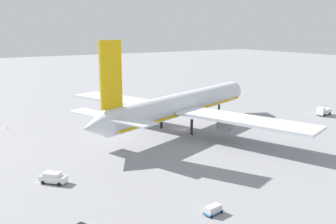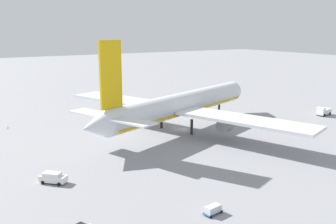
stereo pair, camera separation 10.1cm
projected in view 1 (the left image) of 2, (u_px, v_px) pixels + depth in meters
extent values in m
plane|color=gray|center=(182.00, 129.00, 102.75)|extent=(600.00, 600.00, 0.00)
cylinder|color=silver|center=(182.00, 104.00, 101.22)|extent=(54.32, 24.70, 6.11)
cone|color=silver|center=(236.00, 90.00, 124.39)|extent=(6.64, 7.30, 5.99)
cone|color=silver|center=(95.00, 127.00, 77.58)|extent=(7.73, 7.54, 5.81)
cube|color=#E5B20C|center=(111.00, 75.00, 79.22)|extent=(5.81, 2.52, 14.50)
cube|color=silver|center=(91.00, 113.00, 84.61)|extent=(7.80, 11.60, 0.36)
cube|color=silver|center=(132.00, 121.00, 77.01)|extent=(7.80, 11.60, 0.36)
cube|color=silver|center=(122.00, 100.00, 111.42)|extent=(20.07, 35.07, 0.70)
cylinder|color=slate|center=(137.00, 108.00, 109.53)|extent=(6.35, 4.96, 3.25)
cube|color=silver|center=(245.00, 120.00, 87.16)|extent=(20.07, 35.07, 0.70)
cylinder|color=slate|center=(228.00, 124.00, 91.46)|extent=(6.13, 5.00, 3.40)
cylinder|color=black|center=(219.00, 110.00, 117.23)|extent=(0.70, 0.70, 4.00)
cylinder|color=black|center=(161.00, 121.00, 103.24)|extent=(0.70, 0.70, 4.00)
cylinder|color=black|center=(192.00, 127.00, 97.13)|extent=(0.70, 0.70, 4.00)
cube|color=#E5B20C|center=(182.00, 110.00, 101.59)|extent=(52.12, 23.66, 0.50)
cube|color=white|center=(321.00, 111.00, 117.58)|extent=(2.02, 2.58, 2.32)
cube|color=white|center=(325.00, 111.00, 119.59)|extent=(3.77, 2.87, 1.54)
cube|color=black|center=(320.00, 110.00, 117.08)|extent=(0.40, 1.96, 1.02)
cylinder|color=black|center=(324.00, 115.00, 117.08)|extent=(0.94, 0.44, 0.90)
cylinder|color=black|center=(317.00, 114.00, 118.80)|extent=(0.94, 0.44, 0.90)
cylinder|color=black|center=(330.00, 114.00, 119.35)|extent=(0.94, 0.44, 0.90)
cylinder|color=black|center=(323.00, 112.00, 121.08)|extent=(0.94, 0.44, 0.90)
cube|color=white|center=(53.00, 179.00, 66.58)|extent=(4.72, 4.67, 1.10)
cube|color=white|center=(52.00, 174.00, 66.45)|extent=(3.35, 3.33, 0.55)
cylinder|color=black|center=(64.00, 180.00, 67.25)|extent=(0.61, 0.60, 0.64)
cylinder|color=black|center=(59.00, 184.00, 65.48)|extent=(0.61, 0.60, 0.64)
cylinder|color=black|center=(48.00, 179.00, 67.92)|extent=(0.61, 0.60, 0.64)
cylinder|color=black|center=(43.00, 183.00, 66.16)|extent=(0.61, 0.60, 0.64)
cube|color=#26598C|center=(213.00, 212.00, 55.62)|extent=(3.15, 1.83, 0.15)
cylinder|color=#333338|center=(221.00, 209.00, 56.75)|extent=(0.61, 0.17, 0.08)
cube|color=silver|center=(213.00, 209.00, 55.50)|extent=(2.65, 1.62, 0.97)
cylinder|color=black|center=(215.00, 209.00, 56.87)|extent=(0.41, 0.18, 0.40)
cylinder|color=black|center=(222.00, 212.00, 55.83)|extent=(0.41, 0.18, 0.40)
cylinder|color=black|center=(204.00, 213.00, 55.44)|extent=(0.41, 0.18, 0.40)
cylinder|color=black|center=(211.00, 217.00, 54.40)|extent=(0.41, 0.18, 0.40)
cone|color=orange|center=(233.00, 100.00, 142.80)|extent=(0.36, 0.36, 0.55)
cone|color=orange|center=(190.00, 95.00, 154.90)|extent=(0.36, 0.36, 0.55)
cone|color=orange|center=(8.00, 127.00, 103.29)|extent=(0.36, 0.36, 0.55)
cone|color=orange|center=(203.00, 96.00, 151.34)|extent=(0.36, 0.36, 0.55)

